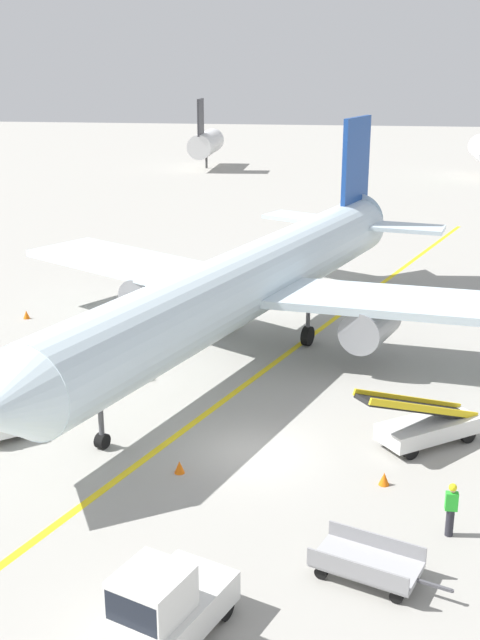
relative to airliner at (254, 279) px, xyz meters
The scene contains 14 objects.
ground_plane 11.53m from the airliner, 83.09° to the right, with size 300.00×300.00×0.00m, color #9E9B93.
taxi_line_yellow 6.84m from the airliner, 91.78° to the right, with size 0.30×80.00×0.01m, color yellow.
airliner is the anchor object (origin of this frame).
pushback_tug 21.07m from the airliner, 88.77° to the right, with size 3.10×4.05×2.20m.
baggage_tug_near_wing 8.69m from the airliner, 142.34° to the right, with size 2.72×2.38×2.10m.
belt_loader_aft_hold 12.27m from the airliner, 51.60° to the right, with size 4.77×3.96×2.59m.
baggage_cart_loaded 18.71m from the airliner, 73.46° to the right, with size 3.80×2.45×0.94m.
ground_crew_marshaller 17.30m from the airliner, 63.33° to the right, with size 0.36×0.24×1.70m.
safety_cone_nose_left 7.43m from the airliner, 39.99° to the left, with size 0.36×0.36×0.44m, color orange.
safety_cone_nose_right 13.39m from the airliner, 167.87° to the left, with size 0.36×0.36×0.44m, color orange.
safety_cone_wingtip_left 13.17m from the airliner, 94.24° to the right, with size 0.36×0.36×0.44m, color orange.
safety_cone_wingtip_right 5.50m from the airliner, behind, with size 0.36×0.36×0.44m, color orange.
safety_cone_tail_area 14.25m from the airliner, 64.96° to the right, with size 0.36×0.36×0.44m, color orange.
distant_aircraft_far_left 67.36m from the airliner, 102.32° to the left, with size 3.00×10.10×8.80m.
Camera 1 is at (3.14, -25.45, 13.32)m, focal length 44.99 mm.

